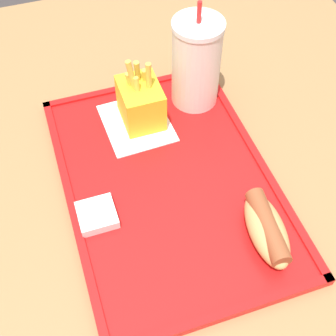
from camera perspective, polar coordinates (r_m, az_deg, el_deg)
The scene contains 8 objects.
ground_plane at distance 1.42m, azimuth -2.11°, elevation -19.70°, with size 8.00×8.00×0.00m, color #383333.
dining_table at distance 1.06m, azimuth -2.73°, elevation -13.13°, with size 1.04×1.08×0.77m.
food_tray at distance 0.71m, azimuth -0.00°, elevation -1.72°, with size 0.45×0.31×0.01m.
paper_napkin at distance 0.78m, azimuth -3.84°, elevation 5.49°, with size 0.13×0.11×0.00m.
soda_cup at distance 0.78m, azimuth 3.46°, elevation 12.67°, with size 0.08×0.08×0.19m.
hot_dog_far at distance 0.65m, azimuth 11.96°, elevation -7.25°, with size 0.12×0.06×0.04m.
fries_carton at distance 0.76m, azimuth -3.35°, elevation 8.04°, with size 0.08×0.06×0.12m.
sauce_cup_mayo at distance 0.67m, azimuth -8.66°, elevation -5.64°, with size 0.05×0.05×0.02m.
Camera 1 is at (0.44, -0.10, 1.35)m, focal length 50.00 mm.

